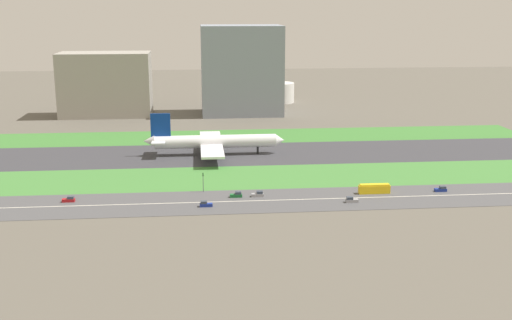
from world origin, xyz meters
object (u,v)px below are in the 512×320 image
at_px(bus_0, 374,189).
at_px(car_6, 441,189).
at_px(car_0, 237,195).
at_px(airliner, 212,142).
at_px(car_2, 258,194).
at_px(traffic_light, 203,181).
at_px(car_1, 69,200).
at_px(fuel_tank_west, 278,93).
at_px(car_5, 351,200).
at_px(car_4, 205,204).
at_px(terminal_building, 106,84).
at_px(hangar_building, 241,70).

bearing_deg(bus_0, car_6, 0.00).
bearing_deg(car_0, airliner, 95.82).
xyz_separation_m(car_2, car_0, (-7.82, 0.00, 0.00)).
bearing_deg(airliner, traffic_light, -94.72).
xyz_separation_m(airliner, car_1, (-52.37, -68.00, -5.31)).
distance_m(car_2, fuel_tank_west, 230.07).
height_order(car_5, car_2, same).
height_order(car_5, traffic_light, traffic_light).
bearing_deg(car_6, car_4, -173.51).
bearing_deg(car_1, car_5, -5.76).
height_order(car_4, terminal_building, terminal_building).
distance_m(car_4, car_1, 48.93).
bearing_deg(car_0, fuel_tank_west, 78.84).
bearing_deg(airliner, car_1, -127.60).
height_order(car_4, bus_0, bus_0).
bearing_deg(traffic_light, airliner, 85.28).
bearing_deg(car_6, fuel_tank_west, 97.95).
distance_m(car_2, car_4, 21.67).
height_order(traffic_light, terminal_building, terminal_building).
height_order(car_1, traffic_light, traffic_light).
height_order(airliner, car_1, airliner).
distance_m(bus_0, car_6, 25.57).
xyz_separation_m(terminal_building, fuel_tank_west, (114.49, 45.00, -12.68)).
bearing_deg(airliner, fuel_tank_west, 71.98).
xyz_separation_m(car_1, traffic_light, (47.41, 7.99, 3.37)).
bearing_deg(car_4, car_1, -11.79).
bearing_deg(car_1, car_2, 0.00).
bearing_deg(car_4, bus_0, -170.89).
relative_size(car_5, car_4, 1.00).
xyz_separation_m(traffic_light, hangar_building, (27.05, 174.01, 23.44)).
distance_m(car_5, car_6, 37.95).
relative_size(car_5, bus_0, 0.38).
xyz_separation_m(car_1, hangar_building, (74.47, 182.00, 26.81)).
height_order(car_4, car_0, same).
xyz_separation_m(car_5, car_6, (36.60, 10.00, 0.00)).
xyz_separation_m(car_1, fuel_tank_west, (104.08, 227.00, 6.03)).
height_order(airliner, traffic_light, airliner).
bearing_deg(fuel_tank_west, traffic_light, -104.51).
relative_size(car_4, car_6, 1.00).
bearing_deg(car_2, car_6, 0.00).
distance_m(car_4, terminal_building, 201.53).
xyz_separation_m(car_5, hangar_building, (-24.71, 192.00, 26.81)).
height_order(car_0, traffic_light, traffic_light).
bearing_deg(car_4, fuel_tank_west, -103.34).
bearing_deg(car_2, car_1, 180.00).
height_order(bus_0, car_0, bus_0).
height_order(car_4, fuel_tank_west, fuel_tank_west).
height_order(car_0, hangar_building, hangar_building).
bearing_deg(traffic_light, car_4, -88.47).
bearing_deg(hangar_building, car_5, -82.67).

